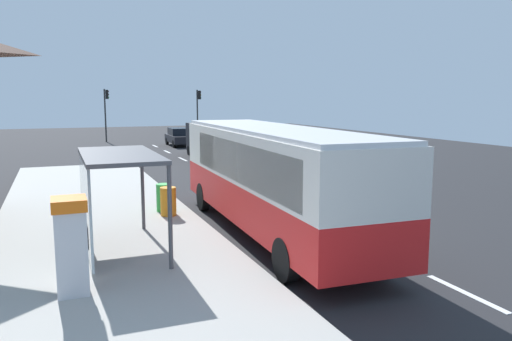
% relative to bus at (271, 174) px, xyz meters
% --- Properties ---
extents(ground_plane, '(56.00, 92.00, 0.04)m').
position_rel_bus_xyz_m(ground_plane, '(1.71, 14.29, -1.86)').
color(ground_plane, '#262628').
extents(sidewalk_platform, '(6.20, 30.00, 0.18)m').
position_rel_bus_xyz_m(sidewalk_platform, '(-4.69, 2.29, -1.75)').
color(sidewalk_platform, '#ADAAA3').
rests_on(sidewalk_platform, ground).
extents(lane_stripe_seg_0, '(0.16, 2.20, 0.01)m').
position_rel_bus_xyz_m(lane_stripe_seg_0, '(1.96, -5.71, -1.84)').
color(lane_stripe_seg_0, silver).
rests_on(lane_stripe_seg_0, ground).
extents(lane_stripe_seg_1, '(0.16, 2.20, 0.01)m').
position_rel_bus_xyz_m(lane_stripe_seg_1, '(1.96, -0.71, -1.84)').
color(lane_stripe_seg_1, silver).
rests_on(lane_stripe_seg_1, ground).
extents(lane_stripe_seg_2, '(0.16, 2.20, 0.01)m').
position_rel_bus_xyz_m(lane_stripe_seg_2, '(1.96, 4.29, -1.84)').
color(lane_stripe_seg_2, silver).
rests_on(lane_stripe_seg_2, ground).
extents(lane_stripe_seg_3, '(0.16, 2.20, 0.01)m').
position_rel_bus_xyz_m(lane_stripe_seg_3, '(1.96, 9.29, -1.84)').
color(lane_stripe_seg_3, silver).
rests_on(lane_stripe_seg_3, ground).
extents(lane_stripe_seg_4, '(0.16, 2.20, 0.01)m').
position_rel_bus_xyz_m(lane_stripe_seg_4, '(1.96, 14.29, -1.84)').
color(lane_stripe_seg_4, silver).
rests_on(lane_stripe_seg_4, ground).
extents(lane_stripe_seg_5, '(0.16, 2.20, 0.01)m').
position_rel_bus_xyz_m(lane_stripe_seg_5, '(1.96, 19.29, -1.84)').
color(lane_stripe_seg_5, silver).
rests_on(lane_stripe_seg_5, ground).
extents(lane_stripe_seg_6, '(0.16, 2.20, 0.01)m').
position_rel_bus_xyz_m(lane_stripe_seg_6, '(1.96, 24.29, -1.84)').
color(lane_stripe_seg_6, silver).
rests_on(lane_stripe_seg_6, ground).
extents(lane_stripe_seg_7, '(0.16, 2.20, 0.01)m').
position_rel_bus_xyz_m(lane_stripe_seg_7, '(1.96, 29.29, -1.84)').
color(lane_stripe_seg_7, silver).
rests_on(lane_stripe_seg_7, ground).
extents(bus, '(2.88, 11.09, 3.21)m').
position_rel_bus_xyz_m(bus, '(0.00, 0.00, 0.00)').
color(bus, red).
rests_on(bus, ground).
extents(white_van, '(2.05, 5.21, 2.30)m').
position_rel_bus_xyz_m(white_van, '(3.91, 19.54, -0.50)').
color(white_van, black).
rests_on(white_van, ground).
extents(sedan_near, '(1.91, 4.43, 1.52)m').
position_rel_bus_xyz_m(sedan_near, '(4.01, 28.85, -1.05)').
color(sedan_near, black).
rests_on(sedan_near, ground).
extents(ticket_machine, '(0.66, 0.76, 1.94)m').
position_rel_bus_xyz_m(ticket_machine, '(-5.67, -3.09, -0.67)').
color(ticket_machine, silver).
rests_on(ticket_machine, sidewalk_platform).
extents(recycling_bin_orange, '(0.52, 0.52, 0.95)m').
position_rel_bus_xyz_m(recycling_bin_orange, '(-2.49, 2.83, -1.19)').
color(recycling_bin_orange, orange).
rests_on(recycling_bin_orange, sidewalk_platform).
extents(recycling_bin_green, '(0.52, 0.52, 0.95)m').
position_rel_bus_xyz_m(recycling_bin_green, '(-2.49, 3.53, -1.19)').
color(recycling_bin_green, green).
rests_on(recycling_bin_green, sidewalk_platform).
extents(traffic_light_near_side, '(0.49, 0.28, 4.86)m').
position_rel_bus_xyz_m(traffic_light_near_side, '(7.21, 34.35, 1.40)').
color(traffic_light_near_side, '#2D2D2D').
rests_on(traffic_light_near_side, ground).
extents(traffic_light_far_side, '(0.49, 0.28, 4.90)m').
position_rel_bus_xyz_m(traffic_light_far_side, '(-1.39, 35.15, 1.42)').
color(traffic_light_far_side, '#2D2D2D').
rests_on(traffic_light_far_side, ground).
extents(bus_shelter, '(1.80, 4.00, 2.50)m').
position_rel_bus_xyz_m(bus_shelter, '(-4.70, -0.51, 0.25)').
color(bus_shelter, '#4C4C51').
rests_on(bus_shelter, sidewalk_platform).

